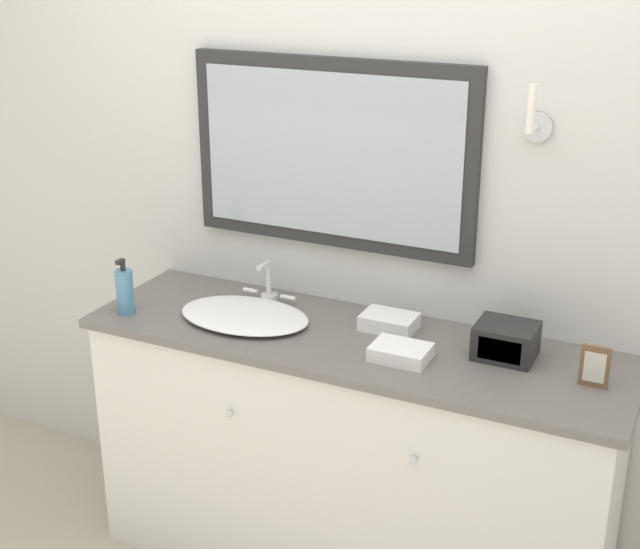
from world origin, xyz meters
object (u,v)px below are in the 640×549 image
Objects in this scene: appliance_box at (506,341)px; picture_frame at (595,367)px; sink_basin at (245,314)px; soap_bottle at (125,291)px.

picture_frame is at bearing -16.25° from appliance_box.
sink_basin is at bearing -179.11° from picture_frame.
sink_basin is 0.42m from soap_bottle.
picture_frame reaches higher than appliance_box.
appliance_box is (0.86, 0.10, 0.03)m from sink_basin.
sink_basin is 1.14m from picture_frame.
soap_bottle reaches higher than appliance_box.
appliance_box is (1.26, 0.23, -0.03)m from soap_bottle.
picture_frame is (0.28, -0.08, 0.01)m from appliance_box.
sink_basin is 3.60× the size of picture_frame.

